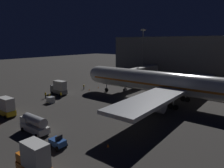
{
  "coord_description": "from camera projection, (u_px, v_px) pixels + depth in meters",
  "views": [
    {
      "loc": [
        49.32,
        29.49,
        15.5
      ],
      "look_at": [
        3.0,
        -6.44,
        3.5
      ],
      "focal_mm": 33.12,
      "sensor_mm": 36.0,
      "label": 1
    }
  ],
  "objects": [
    {
      "name": "pushback_tug",
      "position": [
        58.0,
        142.0,
        30.81
      ],
      "size": [
        1.86,
        2.47,
        1.95
      ],
      "color": "#234C9E",
      "rests_on": "ground_plane"
    },
    {
      "name": "ground_plane",
      "position": [
        136.0,
        97.0,
        58.99
      ],
      "size": [
        320.0,
        320.0,
        0.0
      ],
      "primitive_type": "plane",
      "color": "#383533"
    },
    {
      "name": "traffic_cone_nose_starboard",
      "position": [
        89.0,
        90.0,
        67.11
      ],
      "size": [
        0.36,
        0.36,
        0.55
      ],
      "primitive_type": "cone",
      "color": "orange",
      "rests_on": "ground_plane"
    },
    {
      "name": "airliner_at_gate",
      "position": [
        182.0,
        85.0,
        50.23
      ],
      "size": [
        51.33,
        61.0,
        17.34
      ],
      "color": "silver",
      "rests_on": "ground_plane"
    },
    {
      "name": "traffic_cone_nose_port",
      "position": [
        98.0,
        87.0,
        70.51
      ],
      "size": [
        0.36,
        0.36,
        0.55
      ],
      "primitive_type": "cone",
      "color": "orange",
      "rests_on": "ground_plane"
    },
    {
      "name": "fuel_tanker",
      "position": [
        34.0,
        123.0,
        35.72
      ],
      "size": [
        2.46,
        6.07,
        3.15
      ],
      "color": "silver",
      "rests_on": "ground_plane"
    },
    {
      "name": "catering_truck",
      "position": [
        34.0,
        160.0,
        23.82
      ],
      "size": [
        2.36,
        4.64,
        4.41
      ],
      "color": "orange",
      "rests_on": "ground_plane"
    },
    {
      "name": "ground_crew_by_tug",
      "position": [
        45.0,
        95.0,
        57.58
      ],
      "size": [
        0.4,
        0.4,
        1.82
      ],
      "color": "black",
      "rests_on": "ground_plane"
    },
    {
      "name": "terminal_wall",
      "position": [
        210.0,
        61.0,
        74.22
      ],
      "size": [
        6.0,
        80.0,
        17.53
      ],
      "primitive_type": "cube",
      "color": "#4C4F54",
      "rests_on": "ground_plane"
    },
    {
      "name": "cargo_truck_aft",
      "position": [
        59.0,
        88.0,
        61.7
      ],
      "size": [
        2.36,
        5.77,
        4.17
      ],
      "color": "slate",
      "rests_on": "ground_plane"
    },
    {
      "name": "ops_van",
      "position": [
        5.0,
        107.0,
        43.76
      ],
      "size": [
        2.36,
        5.41,
        4.06
      ],
      "color": "yellow",
      "rests_on": "ground_plane"
    },
    {
      "name": "jet_bridge",
      "position": [
        137.0,
        72.0,
        72.27
      ],
      "size": [
        24.01,
        3.4,
        6.78
      ],
      "color": "#9E9E99",
      "rests_on": "ground_plane"
    },
    {
      "name": "baggage_container_near_belt",
      "position": [
        51.0,
        100.0,
        53.38
      ],
      "size": [
        1.52,
        1.76,
        1.57
      ],
      "primitive_type": "cube",
      "color": "#B7BABF",
      "rests_on": "ground_plane"
    },
    {
      "name": "ground_crew_under_port_wing",
      "position": [
        84.0,
        86.0,
        68.51
      ],
      "size": [
        0.4,
        0.4,
        1.73
      ],
      "color": "black",
      "rests_on": "ground_plane"
    },
    {
      "name": "ground_crew_near_nose_gear",
      "position": [
        49.0,
        97.0,
        55.53
      ],
      "size": [
        0.4,
        0.4,
        1.79
      ],
      "color": "black",
      "rests_on": "ground_plane"
    },
    {
      "name": "ground_crew_by_belt_loader",
      "position": [
        61.0,
        95.0,
        57.48
      ],
      "size": [
        0.4,
        0.4,
        1.78
      ],
      "color": "black",
      "rests_on": "ground_plane"
    },
    {
      "name": "traffic_cone_wingtip_svc_side",
      "position": [
        108.0,
        145.0,
        30.98
      ],
      "size": [
        0.36,
        0.36,
        0.55
      ],
      "primitive_type": "cone",
      "color": "orange",
      "rests_on": "ground_plane"
    },
    {
      "name": "apron_floodlight_mast",
      "position": [
        143.0,
        51.0,
        84.04
      ],
      "size": [
        2.9,
        0.5,
        20.43
      ],
      "color": "#59595E",
      "rests_on": "ground_plane"
    }
  ]
}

